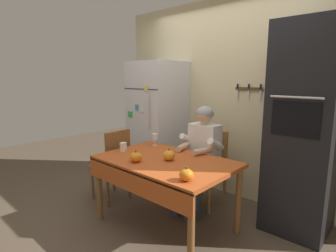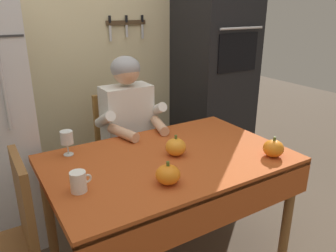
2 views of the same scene
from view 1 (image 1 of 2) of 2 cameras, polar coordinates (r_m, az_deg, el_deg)
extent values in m
plane|color=brown|center=(3.02, -1.93, -21.04)|extent=(10.00, 10.00, 0.00)
cube|color=beige|center=(3.66, 13.53, 5.71)|extent=(3.70, 0.10, 2.60)
cube|color=#4C3823|center=(3.48, 16.87, 7.60)|extent=(0.36, 0.02, 0.04)
cube|color=silver|center=(3.54, 14.54, 6.39)|extent=(0.02, 0.01, 0.13)
cube|color=black|center=(3.54, 14.61, 8.23)|extent=(0.02, 0.01, 0.06)
cube|color=silver|center=(3.47, 16.75, 6.44)|extent=(0.02, 0.01, 0.10)
cube|color=black|center=(3.47, 16.82, 8.09)|extent=(0.02, 0.01, 0.06)
cube|color=silver|center=(3.41, 19.02, 6.10)|extent=(0.02, 0.01, 0.12)
cube|color=black|center=(3.41, 19.11, 7.94)|extent=(0.02, 0.01, 0.06)
cube|color=silver|center=(3.99, -2.15, 0.55)|extent=(0.68, 0.68, 1.80)
cylinder|color=silver|center=(3.58, -4.08, 3.45)|extent=(0.02, 0.02, 0.50)
cube|color=#333335|center=(3.70, -5.96, 7.84)|extent=(0.67, 0.01, 0.01)
cube|color=teal|center=(3.78, -6.68, 3.97)|extent=(0.06, 0.01, 0.08)
cube|color=#E5D666|center=(3.61, -4.75, 8.02)|extent=(0.09, 0.02, 0.08)
cube|color=green|center=(3.90, -8.05, 2.50)|extent=(0.09, 0.01, 0.08)
cube|color=silver|center=(3.70, -5.60, 3.87)|extent=(0.08, 0.01, 0.12)
cube|color=black|center=(2.99, 26.94, -0.90)|extent=(0.60, 0.60, 2.10)
cube|color=black|center=(2.68, 25.43, 1.30)|extent=(0.42, 0.01, 0.32)
cylinder|color=silver|center=(2.63, 25.59, 5.54)|extent=(0.45, 0.02, 0.02)
cylinder|color=brown|center=(3.15, -14.40, -12.90)|extent=(0.06, 0.06, 0.70)
cylinder|color=brown|center=(3.60, -3.84, -9.62)|extent=(0.06, 0.06, 0.70)
cylinder|color=brown|center=(2.30, 4.91, -21.87)|extent=(0.06, 0.06, 0.70)
cylinder|color=brown|center=(2.88, 14.74, -15.16)|extent=(0.06, 0.06, 0.70)
cube|color=#B24C1E|center=(2.79, -0.57, -7.50)|extent=(1.40, 0.90, 0.04)
cube|color=#B24C1E|center=(2.54, -7.56, -11.84)|extent=(1.40, 0.01, 0.20)
cube|color=#9E6B33|center=(3.37, 8.03, -9.59)|extent=(0.40, 0.40, 0.04)
cube|color=#9E6B33|center=(3.44, 9.84, -4.74)|extent=(0.36, 0.04, 0.48)
cylinder|color=#9E6B33|center=(3.42, 3.87, -13.27)|extent=(0.04, 0.04, 0.41)
cylinder|color=#9E6B33|center=(3.67, 7.24, -11.63)|extent=(0.04, 0.04, 0.41)
cylinder|color=#9E6B33|center=(3.24, 8.73, -14.76)|extent=(0.04, 0.04, 0.41)
cylinder|color=#9E6B33|center=(3.51, 11.90, -12.88)|extent=(0.04, 0.04, 0.41)
cube|color=#38384C|center=(3.31, 2.45, -17.34)|extent=(0.10, 0.22, 0.08)
cube|color=#38384C|center=(3.20, 5.34, -18.40)|extent=(0.10, 0.22, 0.08)
cylinder|color=#38384C|center=(3.27, 3.17, -14.01)|extent=(0.09, 0.09, 0.38)
cylinder|color=#38384C|center=(3.16, 6.08, -14.96)|extent=(0.09, 0.09, 0.38)
cube|color=#38384C|center=(3.28, 5.15, -8.87)|extent=(0.12, 0.40, 0.11)
cube|color=#38384C|center=(3.18, 7.76, -9.54)|extent=(0.12, 0.40, 0.11)
cube|color=white|center=(3.24, 7.79, -3.80)|extent=(0.36, 0.20, 0.48)
cylinder|color=white|center=(3.29, 4.24, -2.80)|extent=(0.07, 0.26, 0.18)
cylinder|color=white|center=(3.07, 10.14, -3.90)|extent=(0.07, 0.26, 0.18)
cylinder|color=#D8A884|center=(3.14, 3.16, -4.47)|extent=(0.13, 0.27, 0.07)
cylinder|color=#D8A884|center=(2.97, 7.36, -5.36)|extent=(0.13, 0.27, 0.07)
sphere|color=#D8A884|center=(3.16, 7.73, 2.31)|extent=(0.19, 0.19, 0.19)
ellipsoid|color=#99999E|center=(3.16, 7.84, 2.68)|extent=(0.21, 0.21, 0.17)
cube|color=brown|center=(3.59, -12.19, -8.50)|extent=(0.40, 0.40, 0.04)
cube|color=brown|center=(3.37, -10.57, -5.07)|extent=(0.04, 0.36, 0.48)
cylinder|color=brown|center=(3.89, -11.48, -10.52)|extent=(0.04, 0.04, 0.41)
cylinder|color=brown|center=(3.64, -8.23, -11.91)|extent=(0.04, 0.04, 0.41)
cylinder|color=brown|center=(3.71, -15.80, -11.72)|extent=(0.04, 0.04, 0.41)
cylinder|color=brown|center=(3.45, -12.72, -13.32)|extent=(0.04, 0.04, 0.41)
cylinder|color=white|center=(3.11, -9.49, -4.43)|extent=(0.08, 0.08, 0.10)
torus|color=white|center=(3.07, -9.00, -4.48)|extent=(0.05, 0.01, 0.05)
cylinder|color=white|center=(3.34, -2.84, -4.10)|extent=(0.06, 0.06, 0.01)
cylinder|color=white|center=(3.34, -2.85, -3.49)|extent=(0.01, 0.01, 0.07)
cylinder|color=white|center=(3.32, -2.86, -2.28)|extent=(0.07, 0.07, 0.08)
ellipsoid|color=orange|center=(2.22, 3.93, -10.35)|extent=(0.12, 0.12, 0.10)
cylinder|color=#4C6023|center=(2.20, 3.95, -8.84)|extent=(0.02, 0.02, 0.02)
ellipsoid|color=orange|center=(2.71, -6.87, -6.58)|extent=(0.13, 0.13, 0.10)
cylinder|color=#4C6023|center=(2.70, -6.90, -5.36)|extent=(0.02, 0.02, 0.02)
ellipsoid|color=orange|center=(2.74, 0.18, -6.27)|extent=(0.12, 0.12, 0.10)
cylinder|color=#4C6023|center=(2.72, 0.18, -4.99)|extent=(0.02, 0.02, 0.02)
camera|label=2|loc=(2.77, -38.73, 8.18)|focal=35.36mm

